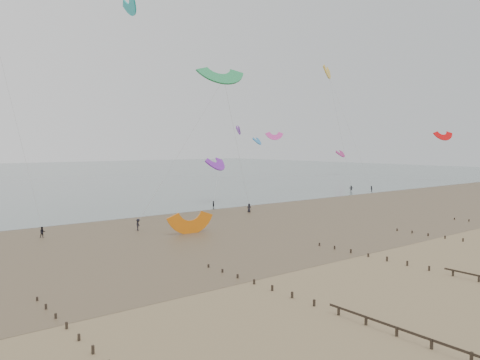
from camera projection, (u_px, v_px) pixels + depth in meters
name	position (u px, v px, depth m)	size (l,w,h in m)	color
ground	(377.00, 270.00, 50.90)	(500.00, 500.00, 0.00)	brown
sea_and_shore	(181.00, 229.00, 75.40)	(500.00, 665.00, 0.03)	#475654
kitesurfers	(235.00, 206.00, 97.85)	(114.19, 21.33, 1.89)	black
grounded_kite	(191.00, 233.00, 71.69)	(6.42, 3.36, 4.89)	orange
kites_airborne	(8.00, 112.00, 109.81)	(242.02, 118.46, 40.75)	#2278BB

